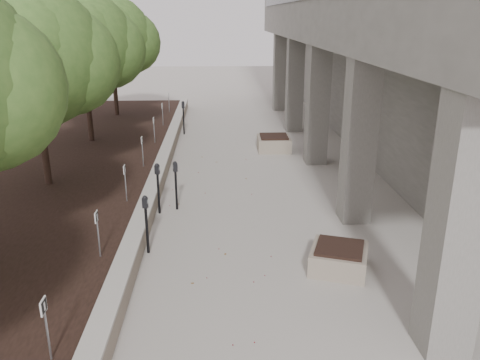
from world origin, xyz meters
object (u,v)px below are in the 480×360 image
object	(u,v)px
crabapple_tree_5	(112,56)
parking_meter_2	(147,225)
crabapple_tree_3	(36,86)
parking_meter_4	(176,186)
planter_back	(274,143)
crabapple_tree_4	(84,67)
parking_meter_5	(184,118)
planter_front	(339,258)
parking_meter_3	(158,189)

from	to	relation	value
crabapple_tree_5	parking_meter_2	distance (m)	14.20
crabapple_tree_3	parking_meter_4	world-z (taller)	crabapple_tree_3
parking_meter_4	planter_back	xyz separation A→B (m)	(3.26, 5.80, -0.38)
crabapple_tree_4	parking_meter_2	bearing A→B (deg)	-69.32
parking_meter_5	crabapple_tree_4	bearing A→B (deg)	-142.26
crabapple_tree_4	planter_front	world-z (taller)	crabapple_tree_4
planter_front	planter_back	bearing A→B (deg)	91.70
crabapple_tree_4	parking_meter_4	world-z (taller)	crabapple_tree_4
parking_meter_2	parking_meter_5	xyz separation A→B (m)	(0.09, 11.08, 0.06)
parking_meter_3	parking_meter_4	xyz separation A→B (m)	(0.43, 0.26, -0.01)
parking_meter_3	crabapple_tree_5	bearing A→B (deg)	121.21
crabapple_tree_4	parking_meter_2	xyz separation A→B (m)	(3.25, -8.61, -2.45)
crabapple_tree_4	planter_front	bearing A→B (deg)	-52.84
crabapple_tree_4	parking_meter_4	distance (m)	7.56
crabapple_tree_4	parking_meter_2	world-z (taller)	crabapple_tree_4
parking_meter_2	parking_meter_3	xyz separation A→B (m)	(0.00, 2.22, 0.02)
crabapple_tree_3	planter_front	bearing A→B (deg)	-32.07
crabapple_tree_4	crabapple_tree_5	xyz separation A→B (m)	(0.00, 5.00, 0.00)
parking_meter_4	parking_meter_5	distance (m)	8.61
parking_meter_2	crabapple_tree_4	bearing A→B (deg)	120.80
crabapple_tree_4	planter_back	bearing A→B (deg)	-2.78
parking_meter_3	crabapple_tree_3	bearing A→B (deg)	172.11
parking_meter_2	planter_back	distance (m)	9.07
crabapple_tree_5	parking_meter_2	size ratio (longest dim) A/B	4.08
parking_meter_5	planter_back	xyz separation A→B (m)	(3.60, -2.81, -0.44)
parking_meter_3	parking_meter_5	bearing A→B (deg)	104.68
crabapple_tree_5	crabapple_tree_3	bearing A→B (deg)	-90.00
crabapple_tree_3	crabapple_tree_5	bearing A→B (deg)	90.00
crabapple_tree_3	parking_meter_4	size ratio (longest dim) A/B	4.07
parking_meter_2	planter_back	size ratio (longest dim) A/B	1.08
crabapple_tree_5	planter_front	world-z (taller)	crabapple_tree_5
crabapple_tree_3	crabapple_tree_5	distance (m)	10.00
parking_meter_5	planter_back	distance (m)	4.58
parking_meter_4	planter_front	distance (m)	4.91
planter_front	planter_back	xyz separation A→B (m)	(-0.27, 9.18, 0.03)
parking_meter_4	parking_meter_5	size ratio (longest dim) A/B	0.92
parking_meter_3	planter_front	size ratio (longest dim) A/B	1.24
crabapple_tree_3	parking_meter_3	xyz separation A→B (m)	(3.25, -1.39, -2.44)
crabapple_tree_3	parking_meter_2	xyz separation A→B (m)	(3.25, -3.61, -2.45)
parking_meter_5	planter_back	bearing A→B (deg)	-36.68
parking_meter_2	parking_meter_4	distance (m)	2.51
crabapple_tree_5	planter_front	bearing A→B (deg)	-63.58
crabapple_tree_3	crabapple_tree_4	bearing A→B (deg)	90.00
parking_meter_2	parking_meter_3	distance (m)	2.22
parking_meter_2	planter_front	size ratio (longest dim) A/B	1.21
parking_meter_4	crabapple_tree_5	bearing A→B (deg)	91.22
parking_meter_3	parking_meter_4	size ratio (longest dim) A/B	1.02
crabapple_tree_3	parking_meter_4	bearing A→B (deg)	-17.09
parking_meter_4	parking_meter_5	xyz separation A→B (m)	(-0.34, 8.60, 0.06)
crabapple_tree_4	parking_meter_5	size ratio (longest dim) A/B	3.76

